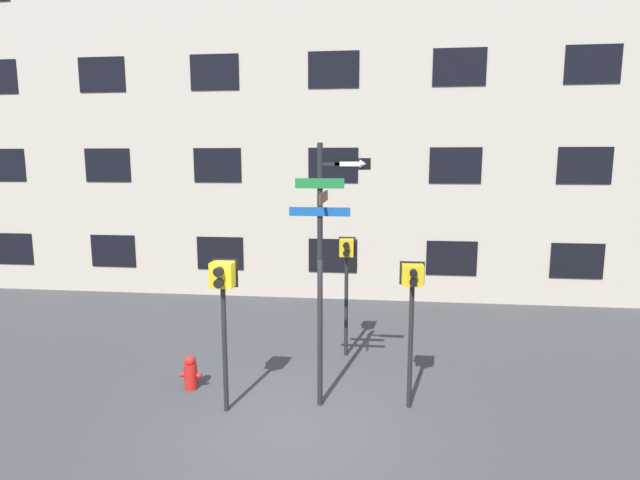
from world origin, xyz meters
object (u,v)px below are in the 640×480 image
(pedestrian_signal_right, at_px, (412,295))
(pedestrian_signal_across, at_px, (347,265))
(fire_hydrant, at_px, (191,373))
(street_sign_pole, at_px, (324,253))
(pedestrian_signal_left, at_px, (223,292))

(pedestrian_signal_right, distance_m, pedestrian_signal_across, 2.45)
(fire_hydrant, bearing_deg, street_sign_pole, -7.83)
(street_sign_pole, xyz_separation_m, pedestrian_signal_across, (0.23, 2.24, -0.67))
(pedestrian_signal_left, bearing_deg, pedestrian_signal_right, 8.93)
(pedestrian_signal_left, relative_size, pedestrian_signal_right, 1.03)
(pedestrian_signal_across, height_order, fire_hydrant, pedestrian_signal_across)
(pedestrian_signal_left, xyz_separation_m, pedestrian_signal_right, (2.99, 0.47, -0.08))
(street_sign_pole, xyz_separation_m, pedestrian_signal_right, (1.43, 0.10, -0.68))
(street_sign_pole, bearing_deg, pedestrian_signal_across, 84.10)
(street_sign_pole, xyz_separation_m, fire_hydrant, (-2.44, 0.34, -2.31))
(pedestrian_signal_across, bearing_deg, pedestrian_signal_left, -124.57)
(street_sign_pole, relative_size, pedestrian_signal_across, 1.73)
(street_sign_pole, height_order, pedestrian_signal_right, street_sign_pole)
(pedestrian_signal_right, xyz_separation_m, pedestrian_signal_across, (-1.19, 2.14, 0.02))
(pedestrian_signal_left, relative_size, fire_hydrant, 4.03)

